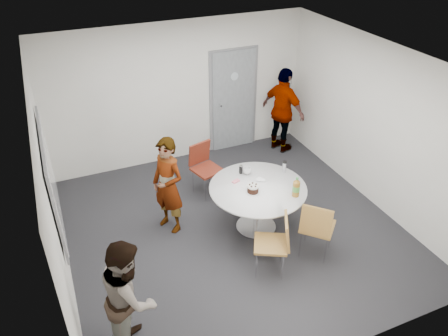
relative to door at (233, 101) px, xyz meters
name	(u,v)px	position (x,y,z in m)	size (l,w,h in m)	color
floor	(233,228)	(-1.10, -2.48, -1.03)	(5.00, 5.00, 0.00)	black
ceiling	(236,63)	(-1.10, -2.48, 1.67)	(5.00, 5.00, 0.00)	silver
wall_back	(180,93)	(-1.10, 0.02, 0.32)	(5.00, 5.00, 0.00)	silver
wall_left	(51,195)	(-3.60, -2.48, 0.32)	(5.00, 5.00, 0.00)	silver
wall_right	(375,125)	(1.40, -2.48, 0.32)	(5.00, 5.00, 0.00)	silver
wall_front	(339,273)	(-1.10, -4.98, 0.32)	(5.00, 5.00, 0.00)	silver
door	(233,101)	(0.00, 0.00, 0.00)	(1.02, 0.17, 2.12)	slate
whiteboard	(51,179)	(-3.56, -2.28, 0.42)	(0.04, 1.90, 1.25)	gray
table	(259,193)	(-0.74, -2.60, -0.36)	(1.48, 1.48, 1.09)	white
chair_near_left	(278,239)	(-0.93, -3.54, -0.46)	(0.62, 0.60, 0.92)	brown
chair_near_right	(317,225)	(-0.29, -3.52, -0.45)	(0.66, 0.66, 0.95)	brown
chair_far	(204,163)	(-1.15, -1.31, -0.45)	(0.55, 0.59, 0.94)	maroon
person_main	(168,186)	(-2.00, -2.05, -0.24)	(0.58, 0.38, 1.58)	#A5C6EA
person_left	(130,296)	(-3.01, -3.93, -0.26)	(0.75, 0.58, 1.54)	white
person_right	(283,111)	(0.85, -0.53, -0.15)	(1.02, 0.43, 1.74)	black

